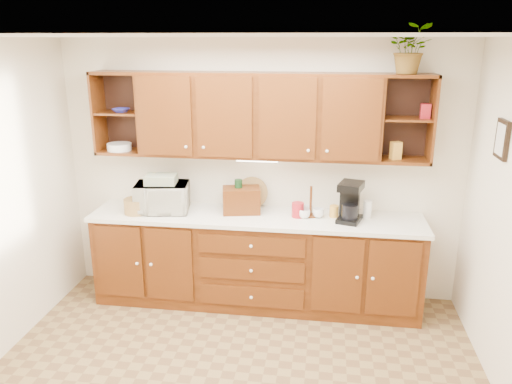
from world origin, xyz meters
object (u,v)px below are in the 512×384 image
(coffee_maker, at_px, (350,202))
(potted_plant, at_px, (411,49))
(microwave, at_px, (162,197))
(bread_box, at_px, (241,200))

(coffee_maker, height_order, potted_plant, potted_plant)
(microwave, distance_m, potted_plant, 2.68)
(bread_box, distance_m, coffee_maker, 1.05)
(microwave, height_order, potted_plant, potted_plant)
(microwave, relative_size, coffee_maker, 1.36)
(microwave, relative_size, potted_plant, 1.21)
(microwave, height_order, coffee_maker, coffee_maker)
(microwave, bearing_deg, bread_box, -3.84)
(bread_box, height_order, coffee_maker, coffee_maker)
(bread_box, height_order, potted_plant, potted_plant)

